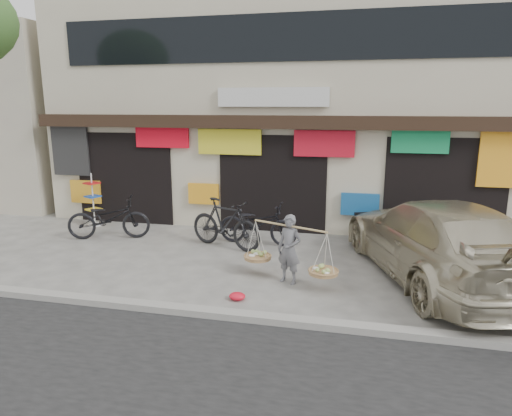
% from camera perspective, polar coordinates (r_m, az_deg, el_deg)
% --- Properties ---
extents(ground, '(70.00, 70.00, 0.00)m').
position_cam_1_polar(ground, '(9.75, -1.92, -8.28)').
color(ground, gray).
rests_on(ground, ground).
extents(kerb, '(70.00, 0.25, 0.12)m').
position_cam_1_polar(kerb, '(7.97, -5.68, -12.89)').
color(kerb, gray).
rests_on(kerb, ground).
extents(shophouse_block, '(14.00, 6.32, 7.00)m').
position_cam_1_polar(shophouse_block, '(15.39, 4.21, 12.56)').
color(shophouse_block, beige).
rests_on(shophouse_block, ground).
extents(street_vendor, '(1.97, 1.13, 1.40)m').
position_cam_1_polar(street_vendor, '(9.14, 4.17, -5.55)').
color(street_vendor, slate).
rests_on(street_vendor, ground).
extents(bike_0, '(2.27, 1.40, 1.12)m').
position_cam_1_polar(bike_0, '(12.73, -17.93, -1.20)').
color(bike_0, black).
rests_on(bike_0, ground).
extents(bike_1, '(2.15, 1.29, 1.25)m').
position_cam_1_polar(bike_1, '(11.34, -3.85, -1.95)').
color(bike_1, black).
rests_on(bike_1, ground).
extents(bike_2, '(2.10, 0.85, 1.08)m').
position_cam_1_polar(bike_2, '(11.63, 0.23, -1.96)').
color(bike_2, black).
rests_on(bike_2, ground).
extents(suv, '(4.02, 6.15, 1.66)m').
position_cam_1_polar(suv, '(9.97, 21.69, -3.71)').
color(suv, beige).
rests_on(suv, ground).
extents(display_rack, '(0.49, 0.49, 1.57)m').
position_cam_1_polar(display_rack, '(14.24, -19.66, 0.40)').
color(display_rack, silver).
rests_on(display_rack, ground).
extents(red_bag, '(0.31, 0.25, 0.14)m').
position_cam_1_polar(red_bag, '(8.53, -2.36, -10.96)').
color(red_bag, red).
rests_on(red_bag, ground).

